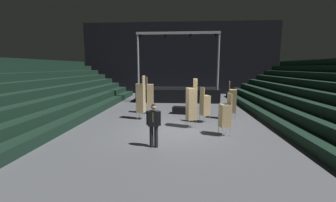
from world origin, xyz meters
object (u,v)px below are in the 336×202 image
at_px(chair_stack_mid_left, 205,105).
at_px(chair_stack_mid_right, 141,98).
at_px(man_with_tie, 154,123).
at_px(chair_stack_front_right, 150,95).
at_px(equipment_road_case, 180,110).
at_px(chair_stack_front_left, 191,103).
at_px(stage_riser, 178,93).
at_px(chair_stack_mid_centre, 225,115).
at_px(chair_stack_rear_left, 232,101).

height_order(chair_stack_mid_left, chair_stack_mid_right, chair_stack_mid_right).
bearing_deg(chair_stack_mid_left, man_with_tie, -57.61).
bearing_deg(chair_stack_front_right, equipment_road_case, 81.32).
bearing_deg(chair_stack_mid_left, chair_stack_front_left, -63.18).
height_order(stage_riser, equipment_road_case, stage_riser).
bearing_deg(chair_stack_mid_centre, chair_stack_front_left, 35.07).
relative_size(chair_stack_front_left, chair_stack_front_right, 1.04).
distance_m(chair_stack_mid_left, chair_stack_mid_right, 3.69).
height_order(chair_stack_front_left, chair_stack_mid_left, chair_stack_front_left).
bearing_deg(chair_stack_mid_centre, chair_stack_mid_left, 1.34).
bearing_deg(chair_stack_rear_left, chair_stack_front_right, -92.47).
height_order(chair_stack_mid_left, equipment_road_case, chair_stack_mid_left).
bearing_deg(man_with_tie, chair_stack_mid_left, -115.32).
relative_size(stage_riser, chair_stack_front_right, 3.00).
bearing_deg(chair_stack_mid_left, chair_stack_mid_centre, -11.28).
height_order(chair_stack_front_left, chair_stack_mid_centre, chair_stack_front_left).
bearing_deg(equipment_road_case, chair_stack_front_left, -78.71).
relative_size(chair_stack_mid_right, equipment_road_case, 2.84).
bearing_deg(chair_stack_front_left, equipment_road_case, -9.93).
distance_m(man_with_tie, chair_stack_mid_left, 4.58).
bearing_deg(chair_stack_front_left, chair_stack_mid_right, 40.69).
bearing_deg(equipment_road_case, chair_stack_mid_left, -56.19).
distance_m(chair_stack_mid_right, equipment_road_case, 2.98).
bearing_deg(chair_stack_rear_left, chair_stack_front_left, -40.20).
relative_size(chair_stack_front_right, chair_stack_rear_left, 1.08).
relative_size(chair_stack_rear_left, equipment_road_case, 2.47).
bearing_deg(chair_stack_mid_right, chair_stack_mid_centre, -113.24).
distance_m(chair_stack_front_right, chair_stack_mid_left, 3.98).
distance_m(man_with_tie, chair_stack_mid_right, 4.63).
xyz_separation_m(stage_riser, man_with_tie, (-0.60, -11.61, 0.29)).
bearing_deg(chair_stack_mid_centre, chair_stack_front_right, 27.66).
height_order(chair_stack_front_right, chair_stack_mid_left, chair_stack_front_right).
distance_m(stage_riser, chair_stack_mid_centre, 10.23).
bearing_deg(chair_stack_front_right, chair_stack_rear_left, 66.22).
relative_size(chair_stack_front_left, chair_stack_mid_centre, 1.32).
bearing_deg(chair_stack_mid_left, equipment_road_case, -173.68).
distance_m(chair_stack_front_right, equipment_road_case, 2.18).
relative_size(stage_riser, chair_stack_rear_left, 3.23).
bearing_deg(chair_stack_front_right, chair_stack_mid_left, 48.93).
bearing_deg(man_with_tie, chair_stack_mid_right, -68.08).
distance_m(chair_stack_front_left, chair_stack_front_right, 4.11).
bearing_deg(chair_stack_front_right, stage_riser, 154.02).
bearing_deg(stage_riser, chair_stack_rear_left, -64.00).
bearing_deg(chair_stack_front_right, chair_stack_mid_right, -18.88).
height_order(man_with_tie, chair_stack_mid_left, chair_stack_mid_left).
bearing_deg(man_with_tie, stage_riser, -88.18).
relative_size(chair_stack_front_right, chair_stack_mid_left, 1.22).
height_order(stage_riser, chair_stack_mid_left, stage_riser).
relative_size(chair_stack_mid_left, chair_stack_mid_right, 0.77).
bearing_deg(man_with_tie, equipment_road_case, -93.43).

